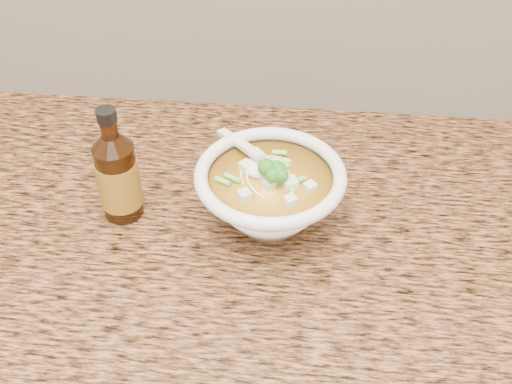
{
  "coord_description": "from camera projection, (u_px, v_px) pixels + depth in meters",
  "views": [
    {
      "loc": [
        0.13,
        1.01,
        1.56
      ],
      "look_at": [
        0.06,
        1.68,
        0.95
      ],
      "focal_mm": 45.0,
      "sensor_mm": 36.0,
      "label": 1
    }
  ],
  "objects": [
    {
      "name": "soup_bowl",
      "position": [
        270.0,
        195.0,
        0.91
      ],
      "size": [
        0.21,
        0.22,
        0.12
      ],
      "rotation": [
        0.0,
        0.0,
        -0.1
      ],
      "color": "white",
      "rests_on": "counter_slab"
    },
    {
      "name": "counter_slab",
      "position": [
        216.0,
        231.0,
        0.96
      ],
      "size": [
        4.0,
        0.68,
        0.04
      ],
      "primitive_type": "cube",
      "color": "#935B36",
      "rests_on": "cabinet"
    },
    {
      "name": "hot_sauce_bottle",
      "position": [
        118.0,
        176.0,
        0.91
      ],
      "size": [
        0.07,
        0.07,
        0.18
      ],
      "rotation": [
        0.0,
        0.0,
        0.19
      ],
      "color": "#3F1D08",
      "rests_on": "counter_slab"
    }
  ]
}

